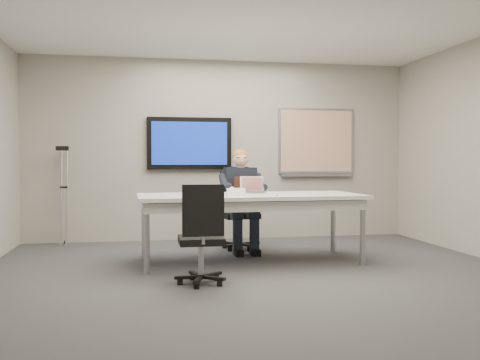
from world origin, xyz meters
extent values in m
cube|color=#39393B|center=(0.00, 0.00, 0.00)|extent=(6.00, 6.00, 0.02)
cube|color=white|center=(0.00, 0.00, 2.80)|extent=(6.00, 6.00, 0.02)
cube|color=#A39D93|center=(0.00, 3.00, 1.40)|extent=(6.00, 0.02, 2.80)
cube|color=#A39D93|center=(0.00, -3.00, 1.40)|extent=(6.00, 0.02, 2.80)
cube|color=silver|center=(0.06, 0.99, 0.80)|extent=(2.70, 1.18, 0.04)
cube|color=silver|center=(0.06, 0.99, 0.71)|extent=(2.59, 1.07, 0.11)
cylinder|color=#95979D|center=(-1.17, 0.49, 0.39)|extent=(0.07, 0.07, 0.78)
cylinder|color=#95979D|center=(1.32, 0.55, 0.39)|extent=(0.07, 0.07, 0.78)
cylinder|color=#95979D|center=(-1.20, 1.43, 0.39)|extent=(0.07, 0.07, 0.78)
cylinder|color=#95979D|center=(1.30, 1.49, 0.39)|extent=(0.07, 0.07, 0.78)
cube|color=black|center=(-0.50, 2.95, 1.50)|extent=(1.30, 0.08, 0.80)
cube|color=navy|center=(-0.50, 2.90, 1.50)|extent=(1.16, 0.01, 0.66)
cube|color=#95979D|center=(1.55, 2.98, 1.55)|extent=(1.25, 0.04, 1.05)
cube|color=silver|center=(1.55, 2.95, 1.55)|extent=(1.18, 0.01, 0.98)
cube|color=#95979D|center=(1.55, 2.94, 1.00)|extent=(1.18, 0.05, 0.04)
cylinder|color=#95979D|center=(0.11, 1.97, 0.29)|extent=(0.06, 0.06, 0.37)
cube|color=black|center=(0.11, 1.97, 0.47)|extent=(0.53, 0.53, 0.07)
cube|color=black|center=(0.09, 2.20, 0.81)|extent=(0.43, 0.10, 0.53)
cylinder|color=#95979D|center=(-0.64, -0.04, 0.27)|extent=(0.06, 0.06, 0.34)
cube|color=black|center=(-0.64, -0.04, 0.44)|extent=(0.44, 0.44, 0.07)
cube|color=black|center=(-0.64, -0.25, 0.75)|extent=(0.40, 0.05, 0.50)
cube|color=black|center=(0.11, 1.94, 0.84)|extent=(0.44, 0.26, 0.59)
cube|color=#361D16|center=(0.11, 1.81, 0.87)|extent=(0.22, 0.03, 0.28)
sphere|color=#E2A38A|center=(0.11, 1.91, 1.26)|extent=(0.21, 0.21, 0.21)
ellipsoid|color=#955626|center=(0.11, 1.93, 1.29)|extent=(0.22, 0.22, 0.19)
cube|color=#B7B7BA|center=(0.15, 1.16, 0.83)|extent=(0.33, 0.27, 0.02)
cube|color=black|center=(0.15, 1.15, 0.84)|extent=(0.28, 0.20, 0.00)
cube|color=#B7B7BA|center=(0.15, 1.29, 0.94)|extent=(0.30, 0.14, 0.19)
cube|color=red|center=(0.15, 1.29, 0.94)|extent=(0.27, 0.11, 0.16)
cylinder|color=black|center=(0.33, 0.70, 0.83)|extent=(0.05, 0.13, 0.01)
camera|label=1|loc=(-1.20, -5.31, 1.22)|focal=40.00mm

